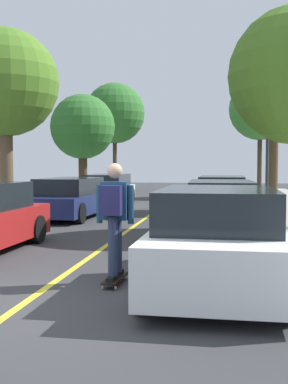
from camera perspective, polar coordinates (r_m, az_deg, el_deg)
name	(u,v)px	position (r m, az deg, el deg)	size (l,w,h in m)	color
ground	(23,304)	(6.90, -13.57, -12.27)	(80.00, 80.00, 0.00)	#353538
center_line	(99,251)	(10.61, -5.16, -6.67)	(0.12, 39.20, 0.01)	gold
parked_car_left_near	(69,198)	(16.84, -8.49, -0.70)	(2.00, 4.18, 1.34)	navy
parked_car_left_far	(107,189)	(22.15, -4.19, 0.29)	(2.00, 4.66, 1.34)	white
parked_car_right_nearest	(218,240)	(7.50, 8.44, -5.41)	(1.99, 4.30, 1.47)	white
parked_car_right_near	(221,208)	(13.03, 8.73, -1.84)	(2.04, 4.57, 1.38)	#BCAD89
parked_car_right_far	(222,195)	(18.41, 8.85, -0.34)	(1.91, 4.15, 1.36)	#1E5B33
street_tree_left_nearest	(5,84)	(17.13, -15.49, 11.76)	(3.46, 3.46, 6.02)	brown
street_tree_left_near	(83,127)	(25.40, -6.98, 7.30)	(3.22, 3.22, 5.12)	#3D2D1E
street_tree_left_far	(115,113)	(32.70, -3.35, 8.89)	(3.88, 3.88, 6.82)	#3D2D1E
street_tree_right_near	(274,89)	(20.00, 14.58, 11.23)	(2.88, 2.88, 5.98)	#4C3823
street_tree_right_far	(260,109)	(27.58, 13.06, 9.13)	(3.29, 3.29, 6.19)	#3D2D1E
streetlamp	(268,126)	(20.65, 13.85, 7.25)	(0.36, 0.24, 5.49)	#38383D
skateboard	(115,278)	(7.76, -3.28, -9.76)	(0.26, 0.85, 0.10)	black
skateboarder	(114,213)	(7.57, -3.38, -2.36)	(0.58, 0.70, 1.74)	black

